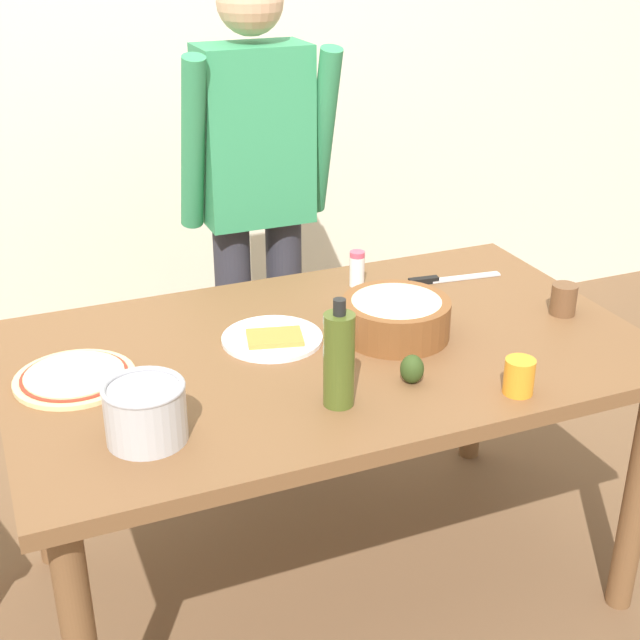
{
  "coord_description": "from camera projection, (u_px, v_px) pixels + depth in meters",
  "views": [
    {
      "loc": [
        -0.79,
        -1.84,
        1.77
      ],
      "look_at": [
        0.0,
        0.05,
        0.81
      ],
      "focal_mm": 49.5,
      "sensor_mm": 36.0,
      "label": 1
    }
  ],
  "objects": [
    {
      "name": "ground",
      "position": [
        327.0,
        579.0,
        2.56
      ],
      "size": [
        8.0,
        8.0,
        0.0
      ],
      "primitive_type": "plane",
      "color": "brown"
    },
    {
      "name": "wall_back",
      "position": [
        163.0,
        43.0,
        3.34
      ],
      "size": [
        5.6,
        0.1,
        2.6
      ],
      "primitive_type": "cube",
      "color": "silver",
      "rests_on": "ground"
    },
    {
      "name": "dining_table",
      "position": [
        327.0,
        377.0,
        2.28
      ],
      "size": [
        1.6,
        0.96,
        0.76
      ],
      "color": "brown",
      "rests_on": "ground"
    },
    {
      "name": "person_cook",
      "position": [
        256.0,
        193.0,
        2.82
      ],
      "size": [
        0.49,
        0.25,
        1.62
      ],
      "color": "#2D2D38",
      "rests_on": "ground"
    },
    {
      "name": "pizza_raw_on_board",
      "position": [
        75.0,
        377.0,
        2.07
      ],
      "size": [
        0.28,
        0.28,
        0.02
      ],
      "color": "beige",
      "rests_on": "dining_table"
    },
    {
      "name": "plate_with_slice",
      "position": [
        273.0,
        338.0,
        2.26
      ],
      "size": [
        0.26,
        0.26,
        0.02
      ],
      "color": "white",
      "rests_on": "dining_table"
    },
    {
      "name": "popcorn_bowl",
      "position": [
        396.0,
        314.0,
        2.26
      ],
      "size": [
        0.28,
        0.28,
        0.11
      ],
      "color": "brown",
      "rests_on": "dining_table"
    },
    {
      "name": "olive_oil_bottle",
      "position": [
        339.0,
        359.0,
        1.93
      ],
      "size": [
        0.07,
        0.07,
        0.26
      ],
      "color": "#47561E",
      "rests_on": "dining_table"
    },
    {
      "name": "steel_pot",
      "position": [
        145.0,
        412.0,
        1.82
      ],
      "size": [
        0.17,
        0.17,
        0.13
      ],
      "color": "#B7B7BC",
      "rests_on": "dining_table"
    },
    {
      "name": "cup_orange",
      "position": [
        519.0,
        376.0,
        2.0
      ],
      "size": [
        0.07,
        0.07,
        0.08
      ],
      "primitive_type": "cylinder",
      "color": "orange",
      "rests_on": "dining_table"
    },
    {
      "name": "cup_small_brown",
      "position": [
        564.0,
        299.0,
        2.4
      ],
      "size": [
        0.07,
        0.07,
        0.08
      ],
      "primitive_type": "cylinder",
      "color": "brown",
      "rests_on": "dining_table"
    },
    {
      "name": "salt_shaker",
      "position": [
        357.0,
        269.0,
        2.57
      ],
      "size": [
        0.04,
        0.04,
        0.11
      ],
      "color": "white",
      "rests_on": "dining_table"
    },
    {
      "name": "chef_knife",
      "position": [
        443.0,
        279.0,
        2.62
      ],
      "size": [
        0.29,
        0.06,
        0.02
      ],
      "color": "silver",
      "rests_on": "dining_table"
    },
    {
      "name": "avocado",
      "position": [
        412.0,
        369.0,
        2.05
      ],
      "size": [
        0.06,
        0.06,
        0.07
      ],
      "primitive_type": "ellipsoid",
      "color": "#2D4219",
      "rests_on": "dining_table"
    }
  ]
}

